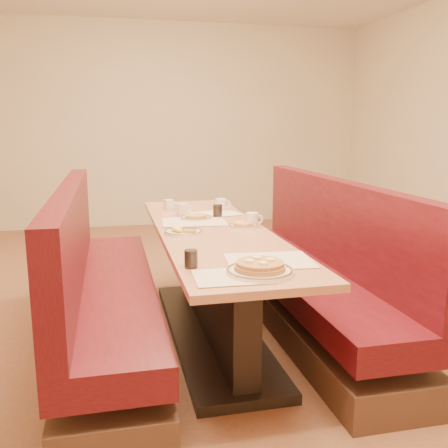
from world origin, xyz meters
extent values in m
plane|color=#9E6647|center=(0.00, 0.00, 0.00)|extent=(8.00, 8.00, 0.00)
cube|color=beige|center=(0.00, 4.00, 1.40)|extent=(6.00, 0.04, 2.80)
cube|color=black|center=(0.00, 0.00, 0.03)|extent=(0.55, 1.88, 0.06)
cube|color=black|center=(0.00, 0.00, 0.35)|extent=(0.15, 1.75, 0.71)
cube|color=tan|center=(0.00, 0.00, 0.73)|extent=(0.70, 2.50, 0.04)
cube|color=#4C3326|center=(-0.68, 0.00, 0.10)|extent=(0.55, 2.50, 0.20)
cube|color=#5C0F1D|center=(-0.68, 0.00, 0.37)|extent=(0.55, 2.50, 0.16)
cube|color=#5C0F1D|center=(-0.89, 0.00, 0.75)|extent=(0.12, 2.50, 0.60)
cube|color=#4C3326|center=(0.68, 0.00, 0.10)|extent=(0.55, 2.50, 0.20)
cube|color=#5C0F1D|center=(0.68, 0.00, 0.37)|extent=(0.55, 2.50, 0.16)
cube|color=#5C0F1D|center=(0.89, 0.00, 0.75)|extent=(0.12, 2.50, 0.60)
cube|color=beige|center=(-0.12, -1.04, 0.75)|extent=(0.36, 0.28, 0.00)
cube|color=beige|center=(0.12, -0.83, 0.75)|extent=(0.46, 0.36, 0.00)
cube|color=beige|center=(-0.08, 0.26, 0.75)|extent=(0.47, 0.37, 0.00)
cube|color=beige|center=(0.12, 0.53, 0.75)|extent=(0.44, 0.37, 0.00)
cylinder|color=white|center=(0.01, -1.02, 0.76)|extent=(0.31, 0.31, 0.02)
torus|color=brown|center=(0.01, -1.02, 0.77)|extent=(0.31, 0.31, 0.01)
cylinder|color=#BC8043|center=(0.01, -1.02, 0.78)|extent=(0.23, 0.23, 0.02)
cylinder|color=#BC8043|center=(0.01, -1.02, 0.80)|extent=(0.22, 0.22, 0.02)
cylinder|color=#FFEDA6|center=(0.06, -1.02, 0.81)|extent=(0.04, 0.04, 0.01)
cylinder|color=#FFEDA6|center=(0.01, -0.97, 0.81)|extent=(0.04, 0.04, 0.01)
cylinder|color=#FFEDA6|center=(-0.04, -1.02, 0.81)|extent=(0.04, 0.04, 0.01)
cylinder|color=#FFEDA6|center=(0.01, -1.07, 0.81)|extent=(0.04, 0.04, 0.01)
cylinder|color=white|center=(-0.20, -0.08, 0.76)|extent=(0.24, 0.24, 0.02)
torus|color=brown|center=(-0.20, -0.08, 0.77)|extent=(0.24, 0.24, 0.01)
ellipsoid|color=yellow|center=(-0.25, -0.08, 0.78)|extent=(0.06, 0.06, 0.03)
ellipsoid|color=yellow|center=(-0.24, -0.12, 0.78)|extent=(0.05, 0.05, 0.03)
ellipsoid|color=yellow|center=(-0.25, -0.05, 0.78)|extent=(0.05, 0.05, 0.03)
cylinder|color=brown|center=(-0.17, -0.08, 0.78)|extent=(0.09, 0.04, 0.02)
cylinder|color=brown|center=(-0.16, -0.06, 0.78)|extent=(0.09, 0.04, 0.02)
cube|color=gold|center=(-0.17, -0.13, 0.77)|extent=(0.09, 0.08, 0.02)
cylinder|color=white|center=(0.21, 0.02, 0.76)|extent=(0.20, 0.20, 0.01)
torus|color=brown|center=(0.21, 0.02, 0.76)|extent=(0.19, 0.19, 0.01)
cylinder|color=#F29755|center=(0.21, 0.02, 0.77)|extent=(0.14, 0.14, 0.01)
ellipsoid|color=yellow|center=(0.19, 0.04, 0.78)|extent=(0.04, 0.04, 0.02)
cylinder|color=white|center=(-0.05, 0.36, 0.76)|extent=(0.23, 0.23, 0.02)
torus|color=brown|center=(-0.05, 0.36, 0.77)|extent=(0.22, 0.22, 0.01)
cylinder|color=#F29755|center=(-0.05, 0.36, 0.78)|extent=(0.16, 0.16, 0.02)
ellipsoid|color=yellow|center=(-0.08, 0.38, 0.78)|extent=(0.05, 0.05, 0.02)
cylinder|color=white|center=(0.28, 0.04, 0.80)|extent=(0.08, 0.08, 0.09)
torus|color=white|center=(0.32, 0.03, 0.80)|extent=(0.07, 0.03, 0.06)
cylinder|color=black|center=(0.28, 0.04, 0.83)|extent=(0.07, 0.07, 0.01)
cylinder|color=white|center=(-0.12, 0.53, 0.80)|extent=(0.09, 0.09, 0.09)
torus|color=white|center=(-0.08, 0.54, 0.80)|extent=(0.07, 0.03, 0.06)
cylinder|color=black|center=(-0.12, 0.53, 0.84)|extent=(0.07, 0.07, 0.01)
cylinder|color=white|center=(0.21, 0.69, 0.80)|extent=(0.09, 0.09, 0.09)
torus|color=white|center=(0.26, 0.69, 0.80)|extent=(0.07, 0.02, 0.07)
cylinder|color=black|center=(0.21, 0.69, 0.84)|extent=(0.08, 0.08, 0.01)
cylinder|color=white|center=(-0.19, 0.81, 0.79)|extent=(0.08, 0.08, 0.08)
torus|color=white|center=(-0.15, 0.80, 0.79)|extent=(0.06, 0.03, 0.06)
cylinder|color=black|center=(-0.19, 0.81, 0.83)|extent=(0.07, 0.07, 0.01)
cylinder|color=black|center=(-0.28, -0.85, 0.79)|extent=(0.06, 0.06, 0.09)
cylinder|color=silver|center=(-0.28, -0.85, 0.79)|extent=(0.06, 0.06, 0.09)
cylinder|color=black|center=(0.12, 0.42, 0.80)|extent=(0.07, 0.07, 0.09)
cylinder|color=silver|center=(0.12, 0.42, 0.80)|extent=(0.07, 0.07, 0.09)
camera|label=1|loc=(-0.64, -3.13, 1.42)|focal=40.00mm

